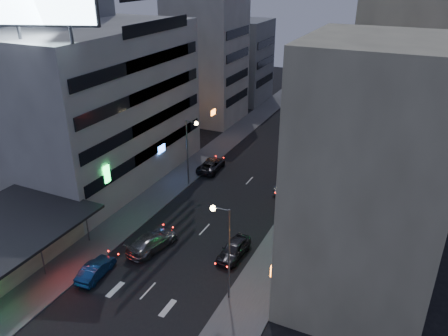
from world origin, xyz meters
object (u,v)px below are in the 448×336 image
Objects in this scene: parked_car_right_near at (234,249)px; road_car_silver at (152,241)px; parked_car_left at (211,165)px; road_car_blue at (96,270)px; parked_car_right_mid at (288,184)px; parked_car_right_far at (299,164)px.

road_car_silver reaches higher than parked_car_right_near.
parked_car_left is 0.94× the size of road_car_silver.
parked_car_right_mid is at bearing -119.52° from road_car_blue.
parked_car_right_near is 0.87× the size of parked_car_left.
parked_car_right_near is at bearing -96.54° from parked_car_right_far.
road_car_silver is (-7.82, -16.54, -0.01)m from parked_car_right_mid.
parked_car_right_near is 0.92× the size of parked_car_right_mid.
parked_car_right_mid reaches higher than road_car_silver.
parked_car_left is 11.30m from parked_car_right_far.
parked_car_right_far is at bearing -97.31° from road_car_silver.
parked_car_right_far is 29.58m from road_car_blue.
parked_car_left reaches higher than road_car_blue.
road_car_silver is (2.10, 5.39, 0.11)m from road_car_blue.
parked_car_right_mid is at bearing -92.64° from parked_car_right_far.
parked_car_left is 1.25× the size of road_car_blue.
parked_car_right_near is 14.45m from parked_car_right_mid.
parked_car_right_mid is at bearing 90.30° from parked_car_right_near.
parked_car_left reaches higher than parked_car_right_far.
parked_car_left is (-10.03, 15.54, -0.05)m from parked_car_right_near.
road_car_silver is (-7.33, -2.09, 0.03)m from parked_car_right_near.
road_car_silver is at bearing -114.46° from parked_car_right_far.
parked_car_right_mid is 10.58m from parked_car_left.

